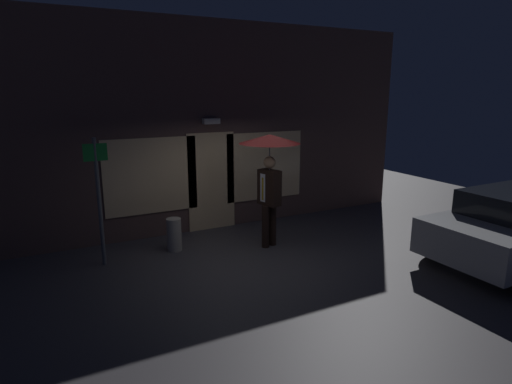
# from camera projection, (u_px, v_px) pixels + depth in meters

# --- Properties ---
(ground_plane) EXTENTS (18.00, 18.00, 0.00)m
(ground_plane) POSITION_uv_depth(u_px,v_px,m) (256.00, 261.00, 7.94)
(ground_plane) COLOR #423F44
(building_facade) EXTENTS (10.38, 0.48, 4.58)m
(building_facade) POSITION_uv_depth(u_px,v_px,m) (207.00, 129.00, 9.45)
(building_facade) COLOR brown
(building_facade) RESTS_ON ground
(person_with_umbrella) EXTENTS (1.19, 1.19, 2.27)m
(person_with_umbrella) POSITION_uv_depth(u_px,v_px,m) (270.00, 159.00, 8.29)
(person_with_umbrella) COLOR black
(person_with_umbrella) RESTS_ON ground
(street_sign_post) EXTENTS (0.40, 0.07, 2.31)m
(street_sign_post) POSITION_uv_depth(u_px,v_px,m) (99.00, 195.00, 7.46)
(street_sign_post) COLOR #595B60
(street_sign_post) RESTS_ON ground
(sidewalk_bollard) EXTENTS (0.29, 0.29, 0.66)m
(sidewalk_bollard) POSITION_uv_depth(u_px,v_px,m) (174.00, 235.00, 8.39)
(sidewalk_bollard) COLOR #B2A899
(sidewalk_bollard) RESTS_ON ground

